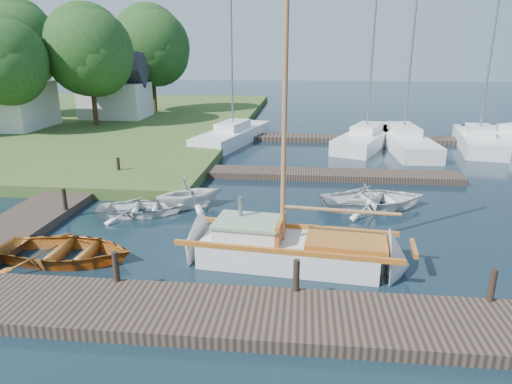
# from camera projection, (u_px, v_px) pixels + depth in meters

# --- Properties ---
(ground) EXTENTS (160.00, 160.00, 0.00)m
(ground) POSITION_uv_depth(u_px,v_px,m) (256.00, 224.00, 16.05)
(ground) COLOR black
(ground) RESTS_ON ground
(near_dock) EXTENTS (18.00, 2.20, 0.30)m
(near_dock) POSITION_uv_depth(u_px,v_px,m) (228.00, 315.00, 10.31)
(near_dock) COLOR black
(near_dock) RESTS_ON ground
(left_dock) EXTENTS (2.20, 18.00, 0.30)m
(left_dock) POSITION_uv_depth(u_px,v_px,m) (67.00, 196.00, 18.70)
(left_dock) COLOR black
(left_dock) RESTS_ON ground
(far_dock) EXTENTS (14.00, 1.60, 0.30)m
(far_dock) POSITION_uv_depth(u_px,v_px,m) (311.00, 174.00, 21.98)
(far_dock) COLOR black
(far_dock) RESTS_ON ground
(pontoon) EXTENTS (30.00, 1.60, 0.30)m
(pontoon) POSITION_uv_depth(u_px,v_px,m) (431.00, 140.00, 30.20)
(pontoon) COLOR black
(pontoon) RESTS_ON ground
(mooring_post_1) EXTENTS (0.16, 0.16, 0.80)m
(mooring_post_1) POSITION_uv_depth(u_px,v_px,m) (116.00, 266.00, 11.39)
(mooring_post_1) COLOR black
(mooring_post_1) RESTS_ON near_dock
(mooring_post_2) EXTENTS (0.16, 0.16, 0.80)m
(mooring_post_2) POSITION_uv_depth(u_px,v_px,m) (296.00, 275.00, 10.95)
(mooring_post_2) COLOR black
(mooring_post_2) RESTS_ON near_dock
(mooring_post_3) EXTENTS (0.16, 0.16, 0.80)m
(mooring_post_3) POSITION_uv_depth(u_px,v_px,m) (492.00, 285.00, 10.50)
(mooring_post_3) COLOR black
(mooring_post_3) RESTS_ON near_dock
(mooring_post_4) EXTENTS (0.16, 0.16, 0.80)m
(mooring_post_4) POSITION_uv_depth(u_px,v_px,m) (64.00, 199.00, 16.54)
(mooring_post_4) COLOR black
(mooring_post_4) RESTS_ON left_dock
(mooring_post_5) EXTENTS (0.16, 0.16, 0.80)m
(mooring_post_5) POSITION_uv_depth(u_px,v_px,m) (118.00, 166.00, 21.29)
(mooring_post_5) COLOR black
(mooring_post_5) RESTS_ON left_dock
(sailboat) EXTENTS (7.32, 2.70, 9.83)m
(sailboat) POSITION_uv_depth(u_px,v_px,m) (295.00, 251.00, 13.10)
(sailboat) COLOR white
(sailboat) RESTS_ON ground
(dinghy) EXTENTS (3.99, 2.89, 0.82)m
(dinghy) POSITION_uv_depth(u_px,v_px,m) (65.00, 247.00, 13.21)
(dinghy) COLOR #9C3C0E
(dinghy) RESTS_ON ground
(tender_a) EXTENTS (3.60, 2.88, 0.66)m
(tender_a) POSITION_uv_depth(u_px,v_px,m) (141.00, 206.00, 16.98)
(tender_a) COLOR white
(tender_a) RESTS_ON ground
(tender_b) EXTENTS (3.38, 3.24, 1.37)m
(tender_b) POSITION_uv_depth(u_px,v_px,m) (189.00, 190.00, 17.61)
(tender_b) COLOR white
(tender_b) RESTS_ON ground
(tender_c) EXTENTS (4.71, 3.85, 0.85)m
(tender_c) POSITION_uv_depth(u_px,v_px,m) (374.00, 197.00, 17.67)
(tender_c) COLOR white
(tender_c) RESTS_ON ground
(tender_d) EXTENTS (2.49, 2.41, 1.00)m
(tender_d) POSITION_uv_depth(u_px,v_px,m) (367.00, 193.00, 17.86)
(tender_d) COLOR white
(tender_d) RESTS_ON ground
(marina_boat_0) EXTENTS (4.27, 8.90, 11.59)m
(marina_boat_0) POSITION_uv_depth(u_px,v_px,m) (233.00, 134.00, 30.03)
(marina_boat_0) COLOR white
(marina_boat_0) RESTS_ON ground
(marina_boat_2) EXTENTS (4.99, 8.02, 10.82)m
(marina_boat_2) POSITION_uv_depth(u_px,v_px,m) (366.00, 137.00, 28.91)
(marina_boat_2) COLOR white
(marina_boat_2) RESTS_ON ground
(marina_boat_3) EXTENTS (2.54, 9.74, 12.01)m
(marina_boat_3) POSITION_uv_depth(u_px,v_px,m) (403.00, 138.00, 28.63)
(marina_boat_3) COLOR white
(marina_boat_3) RESTS_ON ground
(marina_boat_4) EXTENTS (3.58, 7.82, 9.78)m
(marina_boat_4) POSITION_uv_depth(u_px,v_px,m) (478.00, 139.00, 28.33)
(marina_boat_4) COLOR white
(marina_boat_4) RESTS_ON ground
(house_a) EXTENTS (6.30, 5.00, 6.29)m
(house_a) POSITION_uv_depth(u_px,v_px,m) (0.00, 93.00, 32.36)
(house_a) COLOR white
(house_a) RESTS_ON shore
(house_c) EXTENTS (5.25, 4.00, 5.28)m
(house_c) POSITION_uv_depth(u_px,v_px,m) (115.00, 92.00, 37.57)
(house_c) COLOR white
(house_c) RESTS_ON shore
(tree_2) EXTENTS (5.83, 5.75, 7.82)m
(tree_2) POSITION_uv_depth(u_px,v_px,m) (4.00, 60.00, 29.62)
(tree_2) COLOR #332114
(tree_2) RESTS_ON shore
(tree_3) EXTENTS (6.41, 6.38, 8.74)m
(tree_3) POSITION_uv_depth(u_px,v_px,m) (89.00, 51.00, 32.85)
(tree_3) COLOR #332114
(tree_3) RESTS_ON shore
(tree_4) EXTENTS (7.01, 7.01, 9.66)m
(tree_4) POSITION_uv_depth(u_px,v_px,m) (17.00, 44.00, 37.28)
(tree_4) COLOR #332114
(tree_4) RESTS_ON shore
(tree_7) EXTENTS (6.83, 6.83, 9.38)m
(tree_7) POSITION_uv_depth(u_px,v_px,m) (152.00, 46.00, 40.13)
(tree_7) COLOR #332114
(tree_7) RESTS_ON shore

